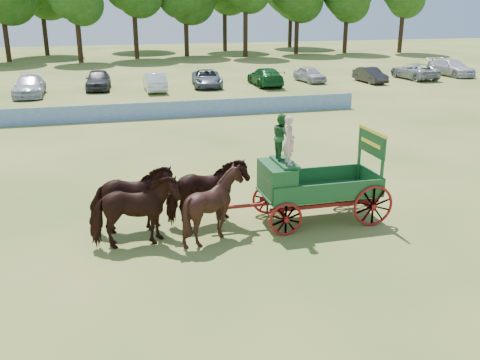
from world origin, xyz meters
name	(u,v)px	position (x,y,z in m)	size (l,w,h in m)	color
ground	(261,227)	(0.00, 0.00, 0.00)	(160.00, 160.00, 0.00)	#A7934B
horse_lead_left	(135,212)	(-4.07, -0.46, 1.10)	(1.19, 2.62, 2.21)	black
horse_lead_right	(132,200)	(-4.07, 0.64, 1.10)	(1.19, 2.62, 2.21)	black
horse_wheel_left	(214,205)	(-1.67, -0.46, 1.11)	(1.79, 2.01, 2.21)	black
horse_wheel_right	(207,193)	(-1.67, 0.64, 1.10)	(1.19, 2.62, 2.21)	black
farm_dray	(299,176)	(1.31, 0.11, 1.60)	(5.99, 2.00, 3.70)	maroon
sponsor_banner	(162,110)	(-1.00, 18.00, 0.53)	(26.00, 0.08, 1.05)	#1B3E96
parked_cars	(189,79)	(2.78, 30.01, 0.76)	(57.53, 7.64, 1.63)	silver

